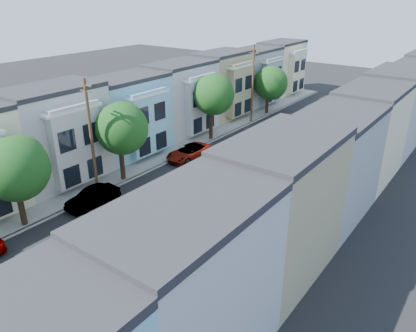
% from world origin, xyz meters
% --- Properties ---
extents(ground, '(160.00, 160.00, 0.00)m').
position_xyz_m(ground, '(0.00, 0.00, 0.00)').
color(ground, black).
rests_on(ground, ground).
extents(road_slab, '(12.00, 70.00, 0.02)m').
position_xyz_m(road_slab, '(0.00, 15.00, 0.01)').
color(road_slab, black).
rests_on(road_slab, ground).
extents(curb_left, '(0.30, 70.00, 0.15)m').
position_xyz_m(curb_left, '(-6.05, 15.00, 0.07)').
color(curb_left, gray).
rests_on(curb_left, ground).
extents(curb_right, '(0.30, 70.00, 0.15)m').
position_xyz_m(curb_right, '(6.05, 15.00, 0.07)').
color(curb_right, gray).
rests_on(curb_right, ground).
extents(sidewalk_left, '(2.60, 70.00, 0.15)m').
position_xyz_m(sidewalk_left, '(-7.35, 15.00, 0.07)').
color(sidewalk_left, gray).
rests_on(sidewalk_left, ground).
extents(sidewalk_right, '(2.60, 70.00, 0.15)m').
position_xyz_m(sidewalk_right, '(7.35, 15.00, 0.07)').
color(sidewalk_right, gray).
rests_on(sidewalk_right, ground).
extents(centerline, '(0.12, 70.00, 0.01)m').
position_xyz_m(centerline, '(0.00, 15.00, 0.00)').
color(centerline, gold).
rests_on(centerline, ground).
extents(townhouse_row_left, '(5.00, 70.00, 8.50)m').
position_xyz_m(townhouse_row_left, '(-11.15, 15.00, 0.00)').
color(townhouse_row_left, '#9B9F9A').
rests_on(townhouse_row_left, ground).
extents(townhouse_row_right, '(5.00, 70.00, 8.50)m').
position_xyz_m(townhouse_row_right, '(11.15, 15.00, 0.00)').
color(townhouse_row_right, '#9B9F9A').
rests_on(townhouse_row_right, ground).
extents(tree_b, '(4.70, 4.70, 7.18)m').
position_xyz_m(tree_b, '(-6.30, -4.73, 4.81)').
color(tree_b, black).
rests_on(tree_b, ground).
extents(tree_c, '(4.70, 4.70, 7.51)m').
position_xyz_m(tree_c, '(-6.30, 5.27, 5.14)').
color(tree_c, black).
rests_on(tree_c, ground).
extents(tree_d, '(4.70, 4.70, 7.85)m').
position_xyz_m(tree_d, '(-6.30, 19.21, 5.47)').
color(tree_d, black).
rests_on(tree_d, ground).
extents(tree_e, '(4.70, 4.70, 6.83)m').
position_xyz_m(tree_e, '(-6.30, 32.84, 4.46)').
color(tree_e, black).
rests_on(tree_e, ground).
extents(tree_far_r, '(2.82, 2.82, 5.22)m').
position_xyz_m(tree_far_r, '(6.89, 28.79, 3.76)').
color(tree_far_r, black).
rests_on(tree_far_r, ground).
extents(utility_pole_near, '(1.60, 0.26, 10.00)m').
position_xyz_m(utility_pole_near, '(-6.30, 2.00, 5.15)').
color(utility_pole_near, '#42301E').
rests_on(utility_pole_near, ground).
extents(utility_pole_far, '(1.60, 0.26, 10.00)m').
position_xyz_m(utility_pole_far, '(-6.30, 28.00, 5.15)').
color(utility_pole_far, '#42301E').
rests_on(utility_pole_far, ground).
extents(fedex_truck, '(2.36, 6.13, 2.94)m').
position_xyz_m(fedex_truck, '(1.98, 9.73, 1.64)').
color(fedex_truck, white).
rests_on(fedex_truck, ground).
extents(lead_sedan, '(1.76, 4.13, 1.24)m').
position_xyz_m(lead_sedan, '(2.80, 18.68, 0.62)').
color(lead_sedan, black).
rests_on(lead_sedan, ground).
extents(parked_left_c, '(1.85, 4.59, 1.50)m').
position_xyz_m(parked_left_c, '(-4.90, 0.39, 0.75)').
color(parked_left_c, '#9698A4').
rests_on(parked_left_c, ground).
extents(parked_left_d, '(2.79, 5.47, 1.48)m').
position_xyz_m(parked_left_d, '(-4.90, 12.98, 0.74)').
color(parked_left_d, '#551F12').
rests_on(parked_left_d, ground).
extents(parked_right_a, '(2.20, 4.72, 1.48)m').
position_xyz_m(parked_right_a, '(4.90, -9.38, 0.74)').
color(parked_right_a, '#576063').
rests_on(parked_right_a, ground).
extents(parked_right_b, '(2.69, 5.10, 1.37)m').
position_xyz_m(parked_right_b, '(4.90, -2.78, 0.68)').
color(parked_right_b, white).
rests_on(parked_right_b, ground).
extents(parked_right_c, '(2.86, 5.49, 1.48)m').
position_xyz_m(parked_right_c, '(4.90, 18.45, 0.74)').
color(parked_right_c, black).
rests_on(parked_right_c, ground).
extents(parked_right_d, '(2.19, 4.47, 1.22)m').
position_xyz_m(parked_right_d, '(4.90, 26.39, 0.61)').
color(parked_right_d, black).
rests_on(parked_right_d, ground).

